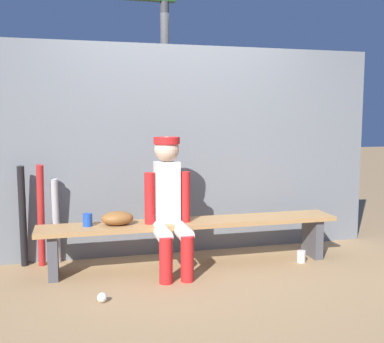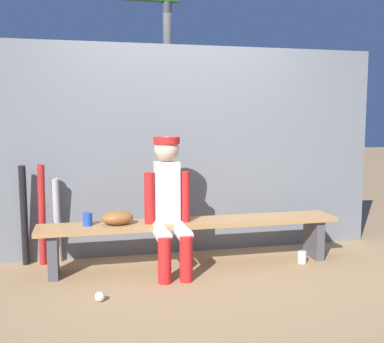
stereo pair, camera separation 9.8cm
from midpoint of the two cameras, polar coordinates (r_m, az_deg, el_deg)
ground_plane at (r=4.35m, az=-0.66°, el=-11.50°), size 30.00×30.00×0.00m
chainlink_fence at (r=4.61m, az=-2.10°, el=2.57°), size 4.08×0.03×2.05m
dugout_bench at (r=4.25m, az=-0.66°, el=-7.18°), size 2.73×0.36×0.42m
player_seated at (r=4.04m, az=-3.48°, el=-3.60°), size 0.41×0.55×1.19m
baseball_glove at (r=4.11m, az=-9.82°, el=-5.67°), size 0.28×0.20×0.12m
bat_aluminum_silver at (r=4.49m, az=-16.96°, el=-5.86°), size 0.08×0.17×0.81m
bat_aluminum_red at (r=4.41m, az=-18.65°, el=-5.22°), size 0.09×0.20×0.95m
bat_aluminum_black at (r=4.49m, az=-20.65°, el=-5.21°), size 0.07×0.14×0.93m
baseball at (r=3.60m, az=-11.76°, el=-14.90°), size 0.07×0.07×0.07m
cup_on_ground at (r=4.54m, az=12.64°, el=-10.14°), size 0.08×0.08×0.11m
cup_on_bench at (r=4.13m, az=-13.36°, el=-5.80°), size 0.08×0.08×0.11m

